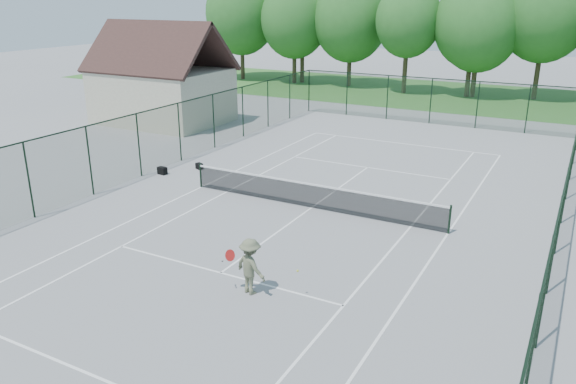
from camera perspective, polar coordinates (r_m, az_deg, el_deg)
ground at (r=22.72m, az=2.39°, el=-1.62°), size 140.00×140.00×0.00m
grass_far at (r=50.63m, az=17.65°, el=9.23°), size 80.00×16.00×0.01m
court_lines at (r=22.72m, az=2.39°, el=-1.61°), size 11.05×23.85×0.01m
tennis_net at (r=22.52m, az=2.41°, el=-0.25°), size 11.08×0.08×1.10m
fence_enclosure at (r=22.21m, az=2.45°, el=2.14°), size 18.05×36.05×3.02m
utility_building at (r=38.84m, az=-12.77°, el=11.49°), size 8.60×6.27×6.63m
tree_line_far at (r=50.02m, az=18.37°, el=15.98°), size 39.40×6.40×9.70m
sports_bag_a at (r=27.59m, az=-12.65°, el=2.13°), size 0.46×0.30×0.35m
sports_bag_b at (r=28.10m, az=-9.01°, el=2.61°), size 0.44×0.36×0.29m
tennis_player at (r=16.13m, az=-3.84°, el=-7.54°), size 2.22×0.93×1.68m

